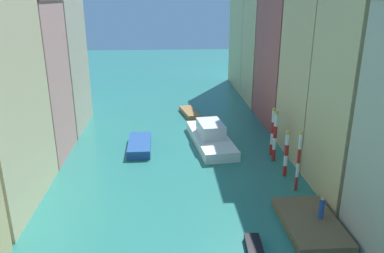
% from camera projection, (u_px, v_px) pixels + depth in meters
% --- Properties ---
extents(ground_plane, '(154.00, 154.00, 0.00)m').
position_uv_depth(ground_plane, '(177.00, 146.00, 39.85)').
color(ground_plane, '#28756B').
extents(building_left_2, '(7.94, 7.55, 15.14)m').
position_uv_depth(building_left_2, '(18.00, 81.00, 35.05)').
color(building_left_2, tan).
rests_on(building_left_2, ground).
extents(building_left_3, '(7.94, 9.37, 16.07)m').
position_uv_depth(building_left_3, '(46.00, 61.00, 43.16)').
color(building_left_3, '#BCB299').
rests_on(building_left_3, ground).
extents(building_right_1, '(7.94, 7.45, 16.70)m').
position_uv_depth(building_right_1, '(379.00, 91.00, 27.79)').
color(building_right_1, '#DBB77A').
rests_on(building_right_1, ground).
extents(building_right_2, '(7.94, 8.63, 17.60)m').
position_uv_depth(building_right_2, '(333.00, 66.00, 35.26)').
color(building_right_2, '#DBB77A').
rests_on(building_right_2, ground).
extents(building_right_3, '(7.94, 10.77, 19.77)m').
position_uv_depth(building_right_3, '(299.00, 42.00, 44.22)').
color(building_right_3, '#B25147').
rests_on(building_right_3, ground).
extents(building_right_4, '(7.94, 8.53, 16.60)m').
position_uv_depth(building_right_4, '(274.00, 46.00, 54.18)').
color(building_right_4, '#DBB77A').
rests_on(building_right_4, ground).
extents(building_right_5, '(7.94, 12.08, 22.27)m').
position_uv_depth(building_right_5, '(259.00, 21.00, 62.97)').
color(building_right_5, '#DBB77A').
rests_on(building_right_5, ground).
extents(waterfront_dock, '(3.68, 6.31, 0.58)m').
position_uv_depth(waterfront_dock, '(310.00, 223.00, 25.78)').
color(waterfront_dock, brown).
rests_on(waterfront_dock, ground).
extents(person_on_dock, '(0.36, 0.36, 1.61)m').
position_uv_depth(person_on_dock, '(321.00, 208.00, 25.62)').
color(person_on_dock, '#234C93').
rests_on(person_on_dock, waterfront_dock).
extents(mooring_pole_0, '(0.27, 0.27, 5.09)m').
position_uv_depth(mooring_pole_0, '(298.00, 161.00, 29.93)').
color(mooring_pole_0, red).
rests_on(mooring_pole_0, ground).
extents(mooring_pole_1, '(0.38, 0.38, 4.24)m').
position_uv_depth(mooring_pole_1, '(286.00, 153.00, 32.58)').
color(mooring_pole_1, red).
rests_on(mooring_pole_1, ground).
extents(mooring_pole_2, '(0.38, 0.38, 5.02)m').
position_uv_depth(mooring_pole_2, '(275.00, 136.00, 35.51)').
color(mooring_pole_2, red).
rests_on(mooring_pole_2, ground).
extents(mooring_pole_3, '(0.34, 0.34, 4.92)m').
position_uv_depth(mooring_pole_3, '(272.00, 131.00, 36.80)').
color(mooring_pole_3, red).
rests_on(mooring_pole_3, ground).
extents(vaporetto_white, '(4.62, 10.68, 2.44)m').
position_uv_depth(vaporetto_white, '(210.00, 136.00, 40.18)').
color(vaporetto_white, white).
rests_on(vaporetto_white, ground).
extents(motorboat_0, '(2.39, 5.79, 0.87)m').
position_uv_depth(motorboat_0, '(140.00, 145.00, 38.96)').
color(motorboat_0, '#234C93').
rests_on(motorboat_0, ground).
extents(motorboat_1, '(2.61, 5.27, 0.62)m').
position_uv_depth(motorboat_1, '(189.00, 113.00, 50.29)').
color(motorboat_1, olive).
rests_on(motorboat_1, ground).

